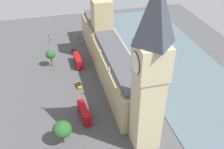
{
  "coord_description": "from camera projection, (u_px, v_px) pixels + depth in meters",
  "views": [
    {
      "loc": [
        23.24,
        100.44,
        68.15
      ],
      "look_at": [
        1.0,
        15.64,
        8.49
      ],
      "focal_mm": 42.59,
      "sensor_mm": 36.0,
      "label": 1
    }
  ],
  "objects": [
    {
      "name": "ground_plane",
      "position": [
        106.0,
        71.0,
        123.54
      ],
      "size": [
        149.84,
        149.84,
        0.0
      ],
      "primitive_type": "plane",
      "color": "#4C4C4F"
    },
    {
      "name": "river_thames",
      "position": [
        173.0,
        61.0,
        130.61
      ],
      "size": [
        40.32,
        134.86,
        0.25
      ],
      "primitive_type": "cube",
      "color": "slate",
      "rests_on": "ground"
    },
    {
      "name": "parliament_building",
      "position": [
        109.0,
        52.0,
        120.65
      ],
      "size": [
        12.34,
        79.84,
        28.97
      ],
      "color": "tan",
      "rests_on": "ground"
    },
    {
      "name": "clock_tower",
      "position": [
        150.0,
        71.0,
        72.41
      ],
      "size": [
        8.99,
        8.99,
        54.65
      ],
      "color": "#CCBA8E",
      "rests_on": "ground"
    },
    {
      "name": "car_black_trailing",
      "position": [
        74.0,
        51.0,
        137.32
      ],
      "size": [
        2.37,
        4.86,
        1.74
      ],
      "rotation": [
        0.0,
        0.0,
        3.25
      ],
      "color": "black",
      "rests_on": "ground"
    },
    {
      "name": "double_decker_bus_far_end",
      "position": [
        78.0,
        60.0,
        126.36
      ],
      "size": [
        2.9,
        10.57,
        4.75
      ],
      "rotation": [
        0.0,
        0.0,
        3.17
      ],
      "color": "#B20C0F",
      "rests_on": "ground"
    },
    {
      "name": "car_yellow_cab_opposite_hall",
      "position": [
        79.0,
        85.0,
        113.17
      ],
      "size": [
        2.16,
        4.45,
        1.74
      ],
      "rotation": [
        0.0,
        0.0,
        3.25
      ],
      "color": "gold",
      "rests_on": "ground"
    },
    {
      "name": "double_decker_bus_under_trees",
      "position": [
        84.0,
        112.0,
        96.24
      ],
      "size": [
        3.52,
        10.69,
        4.75
      ],
      "rotation": [
        0.0,
        0.0,
        3.24
      ],
      "color": "#B20C0F",
      "rests_on": "ground"
    },
    {
      "name": "pedestrian_kerbside",
      "position": [
        82.0,
        44.0,
        144.31
      ],
      "size": [
        0.68,
        0.69,
        1.67
      ],
      "rotation": [
        0.0,
        0.0,
        3.87
      ],
      "color": "maroon",
      "rests_on": "ground"
    },
    {
      "name": "pedestrian_by_river_gate",
      "position": [
        93.0,
        76.0,
        118.62
      ],
      "size": [
        0.6,
        0.5,
        1.57
      ],
      "rotation": [
        0.0,
        0.0,
        1.72
      ],
      "color": "#336B60",
      "rests_on": "ground"
    },
    {
      "name": "pedestrian_near_tower",
      "position": [
        79.0,
        38.0,
        150.42
      ],
      "size": [
        0.45,
        0.56,
        1.55
      ],
      "rotation": [
        0.0,
        0.0,
        3.17
      ],
      "color": "maroon",
      "rests_on": "ground"
    },
    {
      "name": "plane_tree_leading",
      "position": [
        62.0,
        129.0,
        84.61
      ],
      "size": [
        6.22,
        6.22,
        8.72
      ],
      "color": "brown",
      "rests_on": "ground"
    },
    {
      "name": "plane_tree_midblock",
      "position": [
        51.0,
        55.0,
        123.75
      ],
      "size": [
        4.57,
        4.57,
        8.19
      ],
      "color": "brown",
      "rests_on": "ground"
    },
    {
      "name": "street_lamp_corner",
      "position": [
        49.0,
        36.0,
        143.7
      ],
      "size": [
        0.56,
        0.56,
        6.76
      ],
      "color": "black",
      "rests_on": "ground"
    }
  ]
}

